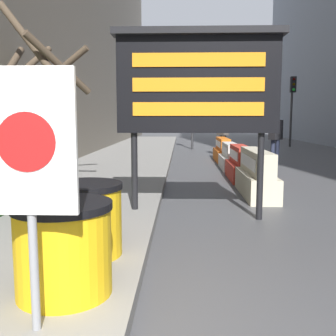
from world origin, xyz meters
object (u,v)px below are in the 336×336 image
traffic_light_far_side (292,96)px  pedestrian_worker (223,131)px  barrel_drum_foreground (64,248)px  barrel_drum_middle (85,219)px  traffic_light_near_curb (193,98)px  pedestrian_passerby (276,134)px  warning_sign (28,157)px  jersey_barrier_red_striped (241,165)px  jersey_barrier_white (230,158)px  message_board (198,83)px  jersey_barrier_cream (256,176)px  jersey_barrier_orange_near (223,151)px  traffic_cone_near (227,151)px

traffic_light_far_side → pedestrian_worker: size_ratio=2.11×
barrel_drum_foreground → barrel_drum_middle: (-0.06, 0.93, 0.00)m
traffic_light_near_curb → pedestrian_passerby: bearing=-67.1°
warning_sign → traffic_light_near_curb: (1.55, 17.35, 1.23)m
jersey_barrier_red_striped → jersey_barrier_white: 2.16m
message_board → jersey_barrier_cream: (1.29, 1.92, -1.70)m
traffic_light_near_curb → pedestrian_passerby: size_ratio=2.02×
jersey_barrier_orange_near → pedestrian_worker: bearing=84.3°
jersey_barrier_orange_near → pedestrian_passerby: size_ratio=1.22×
jersey_barrier_cream → traffic_light_far_side: 14.69m
barrel_drum_foreground → pedestrian_passerby: (4.18, 10.49, 0.50)m
pedestrian_passerby → warning_sign: bearing=-152.6°
barrel_drum_middle → warning_sign: 1.71m
jersey_barrier_cream → traffic_cone_near: 7.04m
pedestrian_passerby → pedestrian_worker: bearing=75.0°
jersey_barrier_white → traffic_light_near_curb: size_ratio=0.50×
jersey_barrier_cream → jersey_barrier_orange_near: size_ratio=0.98×
message_board → traffic_light_far_side: traffic_light_far_side is taller
jersey_barrier_red_striped → jersey_barrier_white: jersey_barrier_red_striped is taller
jersey_barrier_red_striped → traffic_light_near_curb: 10.01m
jersey_barrier_red_striped → pedestrian_passerby: bearing=63.9°
message_board → jersey_barrier_orange_near: bearing=81.4°
jersey_barrier_red_striped → jersey_barrier_white: bearing=90.0°
barrel_drum_middle → pedestrian_worker: 12.81m
jersey_barrier_orange_near → traffic_cone_near: bearing=67.9°
jersey_barrier_white → jersey_barrier_orange_near: size_ratio=0.83×
barrel_drum_foreground → pedestrian_worker: 13.71m
traffic_cone_near → traffic_light_near_curb: traffic_light_near_curb is taller
traffic_light_near_curb → message_board: bearing=-91.3°
jersey_barrier_white → pedestrian_passerby: bearing=37.1°
barrel_drum_foreground → traffic_cone_near: (2.69, 11.97, -0.21)m
barrel_drum_foreground → jersey_barrier_red_striped: barrel_drum_foreground is taller
pedestrian_worker → pedestrian_passerby: pedestrian_worker is taller
traffic_cone_near → pedestrian_passerby: size_ratio=0.38×
jersey_barrier_cream → jersey_barrier_red_striped: bearing=90.0°
warning_sign → jersey_barrier_white: (2.53, 9.79, -0.99)m
barrel_drum_middle → jersey_barrier_orange_near: (2.55, 10.56, -0.16)m
jersey_barrier_red_striped → traffic_cone_near: size_ratio=2.66×
warning_sign → traffic_cone_near: warning_sign is taller
traffic_light_far_side → traffic_cone_near: bearing=-122.3°
warning_sign → jersey_barrier_red_striped: (2.53, 7.63, -0.96)m
warning_sign → barrel_drum_middle: bearing=91.0°
jersey_barrier_white → traffic_cone_near: (0.20, 2.76, -0.03)m
warning_sign → jersey_barrier_orange_near: 12.36m
barrel_drum_middle → pedestrian_worker: (2.75, 12.50, 0.52)m
barrel_drum_foreground → warning_sign: (-0.03, -0.58, 0.80)m
message_board → traffic_light_near_curb: size_ratio=0.82×
pedestrian_passerby → jersey_barrier_cream: bearing=-148.7°
pedestrian_worker → pedestrian_passerby: 3.30m
barrel_drum_middle → traffic_light_near_curb: bearing=84.3°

